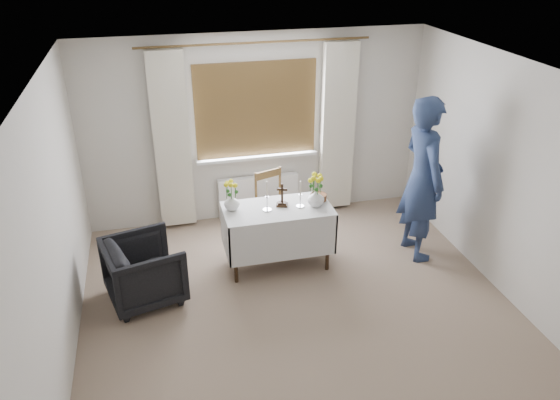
# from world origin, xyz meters

# --- Properties ---
(ground) EXTENTS (5.00, 5.00, 0.00)m
(ground) POSITION_xyz_m (0.00, 0.00, 0.00)
(ground) COLOR gray
(ground) RESTS_ON ground
(altar_table) EXTENTS (1.24, 0.64, 0.76)m
(altar_table) POSITION_xyz_m (-0.03, 1.17, 0.38)
(altar_table) COLOR silver
(altar_table) RESTS_ON ground
(wooden_chair) EXTENTS (0.52, 0.52, 0.90)m
(wooden_chair) POSITION_xyz_m (0.09, 1.79, 0.45)
(wooden_chair) COLOR brown
(wooden_chair) RESTS_ON ground
(armchair) EXTENTS (0.93, 0.92, 0.70)m
(armchair) POSITION_xyz_m (-1.56, 0.86, 0.35)
(armchair) COLOR black
(armchair) RESTS_ON ground
(person) EXTENTS (0.50, 0.74, 1.99)m
(person) POSITION_xyz_m (1.68, 1.04, 1.00)
(person) COLOR navy
(person) RESTS_ON ground
(radiator) EXTENTS (1.10, 0.10, 0.60)m
(radiator) POSITION_xyz_m (0.00, 2.42, 0.30)
(radiator) COLOR white
(radiator) RESTS_ON ground
(wooden_cross) EXTENTS (0.15, 0.13, 0.28)m
(wooden_cross) POSITION_xyz_m (0.03, 1.21, 0.90)
(wooden_cross) COLOR black
(wooden_cross) RESTS_ON altar_table
(candlestick_left) EXTENTS (0.10, 0.10, 0.35)m
(candlestick_left) POSITION_xyz_m (-0.16, 1.14, 0.94)
(candlestick_left) COLOR silver
(candlestick_left) RESTS_ON altar_table
(candlestick_right) EXTENTS (0.11, 0.11, 0.32)m
(candlestick_right) POSITION_xyz_m (0.23, 1.14, 0.92)
(candlestick_right) COLOR silver
(candlestick_right) RESTS_ON altar_table
(flower_vase_left) EXTENTS (0.19, 0.19, 0.18)m
(flower_vase_left) POSITION_xyz_m (-0.54, 1.25, 0.85)
(flower_vase_left) COLOR silver
(flower_vase_left) RESTS_ON altar_table
(flower_vase_right) EXTENTS (0.24, 0.24, 0.20)m
(flower_vase_right) POSITION_xyz_m (0.41, 1.12, 0.86)
(flower_vase_right) COLOR silver
(flower_vase_right) RESTS_ON altar_table
(wicker_basket) EXTENTS (0.25, 0.25, 0.07)m
(wicker_basket) POSITION_xyz_m (0.48, 1.26, 0.80)
(wicker_basket) COLOR brown
(wicker_basket) RESTS_ON altar_table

